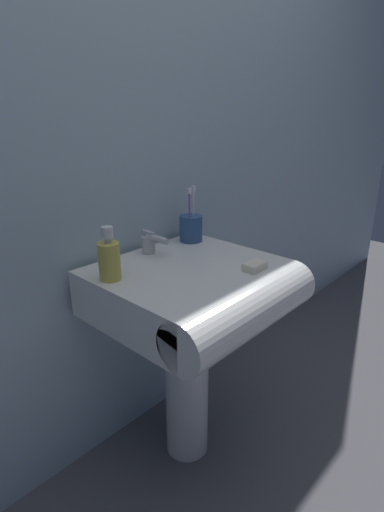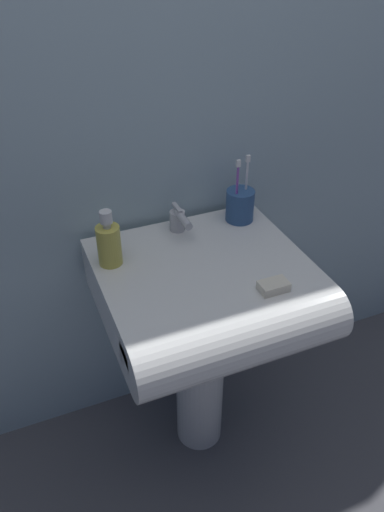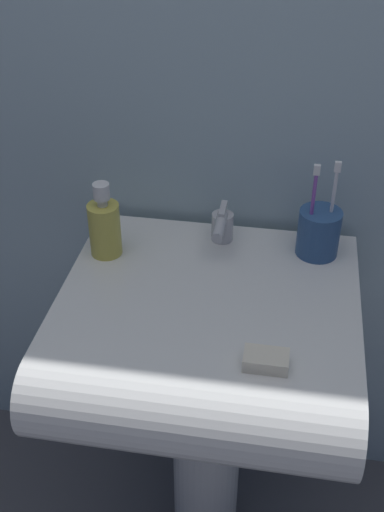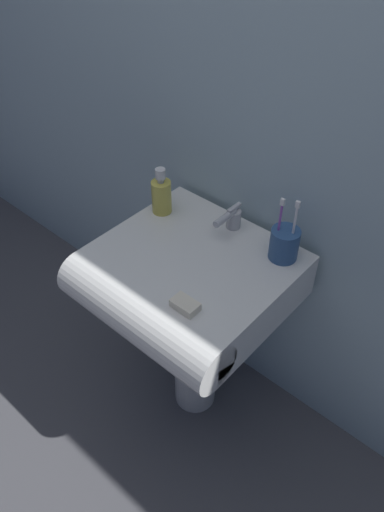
# 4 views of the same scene
# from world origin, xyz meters

# --- Properties ---
(sink_pedestal) EXTENTS (0.15, 0.15, 0.58)m
(sink_pedestal) POSITION_xyz_m (0.00, 0.00, 0.29)
(sink_pedestal) COLOR white
(sink_pedestal) RESTS_ON ground
(sink_basin) EXTENTS (0.55, 0.53, 0.15)m
(sink_basin) POSITION_xyz_m (0.00, -0.06, 0.66)
(sink_basin) COLOR white
(sink_basin) RESTS_ON sink_pedestal
(faucet) EXTENTS (0.04, 0.12, 0.08)m
(faucet) POSITION_xyz_m (-0.00, 0.16, 0.77)
(faucet) COLOR #B7B7BC
(faucet) RESTS_ON sink_basin
(toothbrush_cup) EXTENTS (0.08, 0.08, 0.20)m
(toothbrush_cup) POSITION_xyz_m (0.19, 0.16, 0.78)
(toothbrush_cup) COLOR #2D5184
(toothbrush_cup) RESTS_ON sink_basin
(soap_bottle) EXTENTS (0.06, 0.06, 0.16)m
(soap_bottle) POSITION_xyz_m (-0.22, 0.09, 0.79)
(soap_bottle) COLOR gold
(soap_bottle) RESTS_ON sink_basin
(bar_soap) EXTENTS (0.07, 0.05, 0.02)m
(bar_soap) POSITION_xyz_m (0.12, -0.18, 0.74)
(bar_soap) COLOR silver
(bar_soap) RESTS_ON sink_basin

